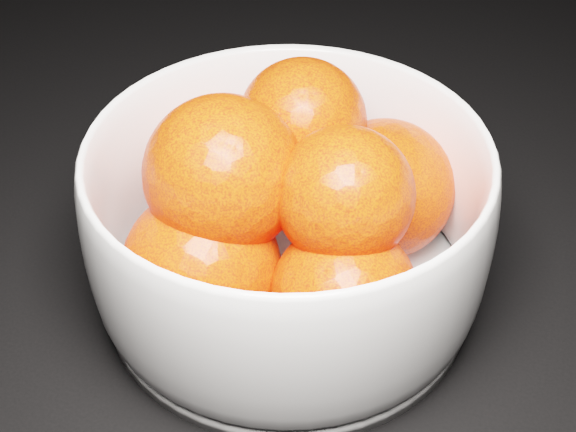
# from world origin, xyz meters

# --- Properties ---
(bowl) EXTENTS (0.24, 0.24, 0.12)m
(bowl) POSITION_xyz_m (-0.25, 0.10, 0.06)
(bowl) COLOR silver
(bowl) RESTS_ON ground
(orange_pile) EXTENTS (0.19, 0.19, 0.14)m
(orange_pile) POSITION_xyz_m (-0.25, 0.10, 0.08)
(orange_pile) COLOR #FF2F07
(orange_pile) RESTS_ON bowl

